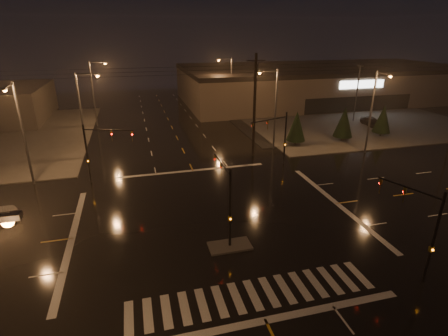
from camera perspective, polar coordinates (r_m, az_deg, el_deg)
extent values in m
plane|color=black|center=(28.66, -1.23, -8.38)|extent=(140.00, 140.00, 0.00)
cube|color=#44413D|center=(66.45, 18.38, 8.06)|extent=(36.00, 36.00, 0.12)
cube|color=#44413D|center=(25.34, 0.96, -12.59)|extent=(3.00, 1.60, 0.15)
cube|color=beige|center=(21.61, 4.76, -19.91)|extent=(15.00, 2.60, 0.01)
cube|color=beige|center=(20.26, 6.79, -23.48)|extent=(16.00, 0.50, 0.01)
cube|color=beige|center=(38.40, -5.10, -0.41)|extent=(16.00, 0.50, 0.01)
cube|color=black|center=(67.72, 22.88, 7.69)|extent=(50.00, 24.00, 0.08)
cube|color=brown|center=(81.86, 15.65, 13.17)|extent=(60.00, 28.00, 7.00)
cube|color=black|center=(81.49, 15.89, 15.46)|extent=(60.20, 28.20, 0.80)
cube|color=white|center=(69.91, 21.58, 12.59)|extent=(9.00, 0.20, 1.40)
cube|color=black|center=(70.51, 21.16, 9.72)|extent=(22.00, 0.15, 2.80)
cylinder|color=black|center=(23.82, 1.00, -6.76)|extent=(0.18, 0.18, 6.00)
cylinder|color=black|center=(24.76, -0.37, 0.74)|extent=(0.12, 4.50, 0.12)
imported|color=#594707|center=(26.63, -1.46, 2.14)|extent=(0.16, 0.20, 1.00)
cube|color=#594707|center=(24.16, 0.99, -8.22)|extent=(0.25, 0.18, 0.35)
cylinder|color=black|center=(39.92, 9.94, 4.77)|extent=(0.18, 0.18, 6.00)
cylinder|color=black|center=(37.61, 7.42, 7.83)|extent=(4.74, 1.82, 0.12)
imported|color=#594707|center=(36.19, 4.74, 7.31)|extent=(0.24, 0.22, 1.00)
cube|color=#594707|center=(40.13, 9.88, 3.81)|extent=(0.25, 0.18, 0.35)
cylinder|color=black|center=(36.77, -21.45, 2.11)|extent=(0.18, 0.18, 6.00)
cylinder|color=black|center=(35.03, -18.32, 5.90)|extent=(4.74, 1.82, 0.12)
imported|color=#594707|center=(34.21, -14.82, 5.83)|extent=(0.24, 0.22, 1.00)
cube|color=#594707|center=(36.99, -21.30, 1.09)|extent=(0.25, 0.18, 0.35)
cylinder|color=black|center=(24.05, 31.06, -9.88)|extent=(0.18, 0.18, 6.00)
cylinder|color=black|center=(23.69, 27.93, -2.89)|extent=(1.48, 3.80, 0.12)
imported|color=#594707|center=(24.47, 24.27, -1.64)|extent=(0.22, 0.24, 1.00)
cube|color=#594707|center=(24.38, 30.74, -11.30)|extent=(0.25, 0.18, 0.35)
cube|color=#38383A|center=(10.80, -31.97, -6.81)|extent=(0.70, 0.30, 0.18)
sphere|color=orange|center=(10.86, -31.83, -7.42)|extent=(0.32, 0.32, 0.32)
cylinder|color=#38383A|center=(43.57, -22.20, 7.63)|extent=(0.24, 0.24, 10.00)
cylinder|color=#38383A|center=(42.66, -21.49, 14.05)|extent=(2.40, 0.14, 0.14)
cube|color=#38383A|center=(42.56, -19.97, 14.17)|extent=(0.70, 0.30, 0.18)
sphere|color=orange|center=(42.57, -19.95, 13.99)|extent=(0.32, 0.32, 0.32)
cylinder|color=#38383A|center=(59.19, -20.56, 11.16)|extent=(0.24, 0.24, 10.00)
cylinder|color=#38383A|center=(58.53, -19.99, 15.90)|extent=(2.40, 0.14, 0.14)
cube|color=#38383A|center=(58.46, -18.87, 15.97)|extent=(0.70, 0.30, 0.18)
sphere|color=orange|center=(58.47, -18.85, 15.85)|extent=(0.32, 0.32, 0.32)
cylinder|color=#38383A|center=(44.70, 8.38, 9.30)|extent=(0.24, 0.24, 10.00)
cylinder|color=#38383A|center=(43.50, 7.22, 15.43)|extent=(2.40, 0.14, 0.14)
cube|color=#38383A|center=(43.11, 5.81, 15.37)|extent=(0.70, 0.30, 0.18)
sphere|color=orange|center=(43.12, 5.80, 15.20)|extent=(0.32, 0.32, 0.32)
cylinder|color=#38383A|center=(63.29, 1.24, 13.07)|extent=(0.24, 0.24, 10.00)
cylinder|color=#38383A|center=(62.44, 0.16, 17.39)|extent=(2.40, 0.14, 0.14)
cube|color=#38383A|center=(62.17, -0.86, 17.33)|extent=(0.70, 0.30, 0.18)
sphere|color=orange|center=(62.18, -0.86, 17.21)|extent=(0.32, 0.32, 0.32)
cylinder|color=#38383A|center=(38.26, -29.90, 4.58)|extent=(0.24, 0.24, 10.00)
cylinder|color=#38383A|center=(36.25, -31.75, 11.29)|extent=(0.14, 2.40, 0.14)
cube|color=#38383A|center=(35.21, -32.20, 10.90)|extent=(0.30, 0.70, 0.18)
sphere|color=orange|center=(35.23, -32.16, 10.70)|extent=(0.32, 0.32, 0.32)
cylinder|color=#38383A|center=(46.14, 22.85, 8.24)|extent=(0.24, 0.24, 10.00)
cylinder|color=#38383A|center=(44.48, 24.69, 13.85)|extent=(0.14, 2.40, 0.14)
cube|color=#38383A|center=(43.64, 25.58, 13.53)|extent=(0.30, 0.70, 0.18)
sphere|color=orange|center=(43.66, 25.55, 13.37)|extent=(0.32, 0.32, 0.32)
cylinder|color=black|center=(41.41, 5.00, 9.89)|extent=(0.32, 0.32, 12.00)
cube|color=black|center=(40.70, 5.25, 17.08)|extent=(2.20, 0.12, 0.12)
cylinder|color=black|center=(47.67, 11.55, 4.07)|extent=(0.18, 0.18, 0.70)
cone|color=black|center=(47.05, 11.76, 6.73)|extent=(2.48, 2.48, 3.88)
cylinder|color=black|center=(51.19, 18.69, 4.57)|extent=(0.18, 0.18, 0.70)
cone|color=black|center=(50.60, 19.00, 7.13)|extent=(2.59, 2.59, 4.05)
cylinder|color=black|center=(55.42, 24.15, 5.05)|extent=(0.18, 0.18, 0.70)
cone|color=black|center=(54.89, 24.51, 7.34)|extent=(2.49, 2.49, 3.89)
imported|color=black|center=(61.13, 22.88, 7.02)|extent=(2.11, 4.47, 1.48)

